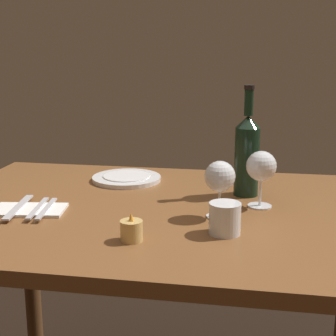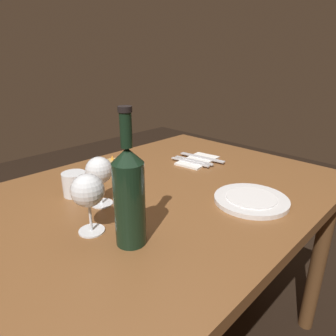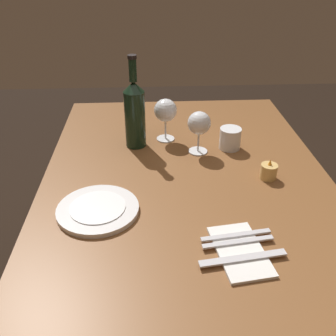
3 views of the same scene
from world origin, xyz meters
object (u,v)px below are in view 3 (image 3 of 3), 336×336
at_px(wine_glass_left, 165,111).
at_px(wine_glass_right, 199,124).
at_px(votive_candle, 269,172).
at_px(table_knife, 243,258).
at_px(dinner_plate, 98,209).
at_px(fork_inner, 238,242).
at_px(water_tumbler, 230,139).
at_px(wine_bottle, 135,113).
at_px(folded_napkin, 240,251).
at_px(fork_outer, 236,235).

height_order(wine_glass_left, wine_glass_right, wine_glass_left).
relative_size(votive_candle, table_knife, 0.32).
xyz_separation_m(dinner_plate, table_knife, (0.21, 0.35, 0.00)).
height_order(wine_glass_right, table_knife, wine_glass_right).
bearing_deg(fork_inner, wine_glass_left, -165.81).
bearing_deg(dinner_plate, water_tumbler, 129.02).
bearing_deg(table_knife, wine_glass_right, -175.81).
bearing_deg(wine_bottle, wine_glass_left, 110.93).
distance_m(folded_napkin, fork_inner, 0.03).
height_order(fork_outer, table_knife, same).
xyz_separation_m(wine_glass_right, folded_napkin, (0.51, 0.04, -0.10)).
bearing_deg(wine_glass_right, fork_inner, 4.66).
distance_m(wine_glass_left, fork_inner, 0.61).
bearing_deg(dinner_plate, wine_glass_right, 136.07).
distance_m(folded_napkin, table_knife, 0.03).
bearing_deg(votive_candle, wine_bottle, -120.75).
bearing_deg(wine_glass_right, wine_glass_left, -133.70).
distance_m(water_tumbler, fork_inner, 0.51).
relative_size(wine_glass_left, fork_outer, 0.87).
xyz_separation_m(votive_candle, folded_napkin, (0.32, -0.16, -0.02)).
bearing_deg(wine_glass_left, table_knife, 13.01).
height_order(water_tumbler, dinner_plate, water_tumbler).
bearing_deg(wine_glass_left, votive_candle, 46.71).
xyz_separation_m(fork_inner, fork_outer, (-0.03, 0.00, 0.00)).
bearing_deg(votive_candle, table_knife, -24.14).
bearing_deg(votive_candle, fork_outer, -30.12).
relative_size(wine_glass_left, wine_bottle, 0.48).
bearing_deg(water_tumbler, fork_outer, -9.06).
bearing_deg(water_tumbler, votive_candle, 21.61).
height_order(wine_glass_right, fork_outer, wine_glass_right).
distance_m(water_tumbler, votive_candle, 0.22).
relative_size(wine_bottle, fork_inner, 1.80).
bearing_deg(wine_glass_left, dinner_plate, -25.62).
xyz_separation_m(water_tumbler, fork_outer, (0.48, -0.08, -0.02)).
xyz_separation_m(dinner_plate, fork_outer, (0.13, 0.35, 0.00)).
xyz_separation_m(votive_candle, dinner_plate, (0.14, -0.51, -0.02)).
xyz_separation_m(votive_candle, fork_inner, (0.30, -0.16, -0.01)).
distance_m(dinner_plate, folded_napkin, 0.40).
relative_size(dinner_plate, table_knife, 1.07).
bearing_deg(water_tumbler, dinner_plate, -50.98).
distance_m(wine_glass_right, folded_napkin, 0.52).
bearing_deg(fork_inner, fork_outer, 180.00).
bearing_deg(wine_bottle, table_knife, 23.20).
xyz_separation_m(fork_outer, table_knife, (0.08, 0.00, 0.00)).
relative_size(dinner_plate, fork_inner, 1.25).
relative_size(fork_inner, fork_outer, 1.00).
distance_m(votive_candle, dinner_plate, 0.53).
xyz_separation_m(fork_inner, table_knife, (0.05, 0.00, 0.00)).
bearing_deg(wine_bottle, fork_outer, 26.32).
xyz_separation_m(wine_glass_left, votive_candle, (0.29, 0.31, -0.09)).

